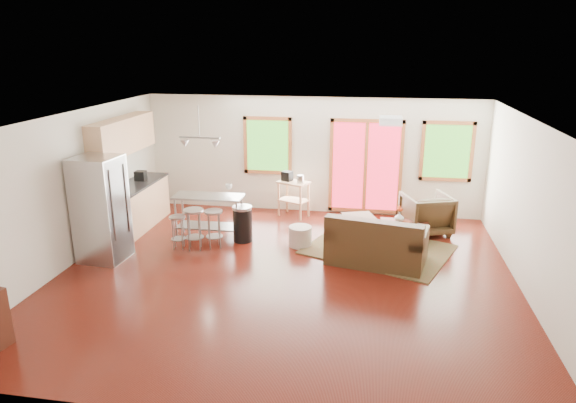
% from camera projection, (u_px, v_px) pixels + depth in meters
% --- Properties ---
extents(floor, '(7.50, 7.00, 0.02)m').
position_uv_depth(floor, '(285.00, 276.00, 8.56)').
color(floor, '#3B0D08').
rests_on(floor, ground).
extents(ceiling, '(7.50, 7.00, 0.02)m').
position_uv_depth(ceiling, '(285.00, 119.00, 7.78)').
color(ceiling, white).
rests_on(ceiling, ground).
extents(back_wall, '(7.50, 0.02, 2.60)m').
position_uv_depth(back_wall, '(312.00, 155.00, 11.48)').
color(back_wall, silver).
rests_on(back_wall, ground).
extents(left_wall, '(0.02, 7.00, 2.60)m').
position_uv_depth(left_wall, '(69.00, 190.00, 8.77)').
color(left_wall, silver).
rests_on(left_wall, ground).
extents(right_wall, '(0.02, 7.00, 2.60)m').
position_uv_depth(right_wall, '(535.00, 214.00, 7.57)').
color(right_wall, silver).
rests_on(right_wall, ground).
extents(front_wall, '(7.50, 0.02, 2.60)m').
position_uv_depth(front_wall, '(221.00, 309.00, 4.87)').
color(front_wall, silver).
rests_on(front_wall, ground).
extents(window_left, '(1.10, 0.05, 1.30)m').
position_uv_depth(window_left, '(268.00, 146.00, 11.53)').
color(window_left, '#265717').
rests_on(window_left, back_wall).
extents(french_doors, '(1.60, 0.05, 2.10)m').
position_uv_depth(french_doors, '(366.00, 167.00, 11.30)').
color(french_doors, '#B3182D').
rests_on(french_doors, back_wall).
extents(window_right, '(1.10, 0.05, 1.30)m').
position_uv_depth(window_right, '(447.00, 151.00, 10.91)').
color(window_right, '#265717').
rests_on(window_right, back_wall).
extents(rug, '(3.01, 2.69, 0.02)m').
position_uv_depth(rug, '(378.00, 249.00, 9.61)').
color(rug, '#3B5532').
rests_on(rug, floor).
extents(loveseat, '(1.82, 1.27, 0.89)m').
position_uv_depth(loveseat, '(376.00, 244.00, 8.94)').
color(loveseat, '#302312').
rests_on(loveseat, floor).
extents(coffee_table, '(0.92, 0.56, 0.37)m').
position_uv_depth(coffee_table, '(404.00, 225.00, 9.96)').
color(coffee_table, '#3B1910').
rests_on(coffee_table, floor).
extents(armchair, '(1.10, 1.06, 0.90)m').
position_uv_depth(armchair, '(426.00, 212.00, 10.35)').
color(armchair, '#302312').
rests_on(armchair, floor).
extents(ottoman, '(0.76, 0.76, 0.40)m').
position_uv_depth(ottoman, '(359.00, 226.00, 10.30)').
color(ottoman, '#302312').
rests_on(ottoman, floor).
extents(pouf, '(0.58, 0.58, 0.38)m').
position_uv_depth(pouf, '(300.00, 236.00, 9.76)').
color(pouf, beige).
rests_on(pouf, floor).
extents(vase, '(0.24, 0.24, 0.31)m').
position_uv_depth(vase, '(399.00, 216.00, 9.89)').
color(vase, silver).
rests_on(vase, coffee_table).
extents(book, '(0.20, 0.06, 0.27)m').
position_uv_depth(book, '(400.00, 217.00, 9.79)').
color(book, brown).
rests_on(book, coffee_table).
extents(cabinets, '(0.64, 2.24, 2.30)m').
position_uv_depth(cabinets, '(131.00, 186.00, 10.44)').
color(cabinets, tan).
rests_on(cabinets, floor).
extents(refrigerator, '(0.81, 0.77, 1.86)m').
position_uv_depth(refrigerator, '(101.00, 209.00, 8.96)').
color(refrigerator, '#B7BABC').
rests_on(refrigerator, floor).
extents(island, '(1.37, 0.58, 0.86)m').
position_uv_depth(island, '(209.00, 209.00, 10.09)').
color(island, '#B7BABC').
rests_on(island, floor).
extents(cup, '(0.15, 0.12, 0.13)m').
position_uv_depth(cup, '(229.00, 186.00, 10.10)').
color(cup, white).
rests_on(cup, island).
extents(bar_stool_a, '(0.36, 0.36, 0.64)m').
position_uv_depth(bar_stool_a, '(178.00, 225.00, 9.54)').
color(bar_stool_a, '#B7BABC').
rests_on(bar_stool_a, floor).
extents(bar_stool_b, '(0.45, 0.45, 0.78)m').
position_uv_depth(bar_stool_b, '(194.00, 220.00, 9.48)').
color(bar_stool_b, '#B7BABC').
rests_on(bar_stool_b, floor).
extents(bar_stool_c, '(0.45, 0.45, 0.73)m').
position_uv_depth(bar_stool_c, '(214.00, 220.00, 9.57)').
color(bar_stool_c, '#B7BABC').
rests_on(bar_stool_c, floor).
extents(trash_can, '(0.45, 0.45, 0.71)m').
position_uv_depth(trash_can, '(243.00, 223.00, 9.95)').
color(trash_can, black).
rests_on(trash_can, floor).
extents(kitchen_cart, '(0.77, 0.65, 1.01)m').
position_uv_depth(kitchen_cart, '(293.00, 186.00, 11.28)').
color(kitchen_cart, tan).
rests_on(kitchen_cart, floor).
extents(ceiling_flush, '(0.35, 0.35, 0.12)m').
position_uv_depth(ceiling_flush, '(391.00, 121.00, 8.12)').
color(ceiling_flush, white).
rests_on(ceiling_flush, ceiling).
extents(pendant_light, '(0.80, 0.18, 0.79)m').
position_uv_depth(pendant_light, '(200.00, 143.00, 9.71)').
color(pendant_light, gray).
rests_on(pendant_light, ceiling).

